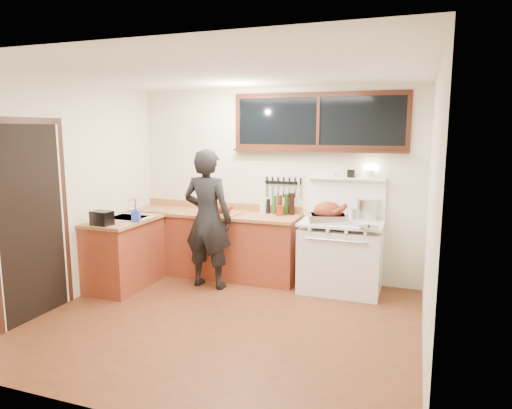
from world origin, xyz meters
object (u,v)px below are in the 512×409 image
at_px(vintage_stove, 341,255).
at_px(roast_turkey, 328,214).
at_px(man, 208,219).
at_px(cutting_board, 223,211).

distance_m(vintage_stove, roast_turkey, 0.57).
bearing_deg(roast_turkey, man, -167.24).
relative_size(man, roast_turkey, 3.30).
bearing_deg(roast_turkey, cutting_board, 179.39).
relative_size(vintage_stove, roast_turkey, 2.91).
xyz_separation_m(vintage_stove, roast_turkey, (-0.16, -0.10, 0.54)).
height_order(cutting_board, roast_turkey, roast_turkey).
bearing_deg(cutting_board, vintage_stove, 3.04).
relative_size(man, cutting_board, 4.33).
bearing_deg(cutting_board, roast_turkey, -0.61).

